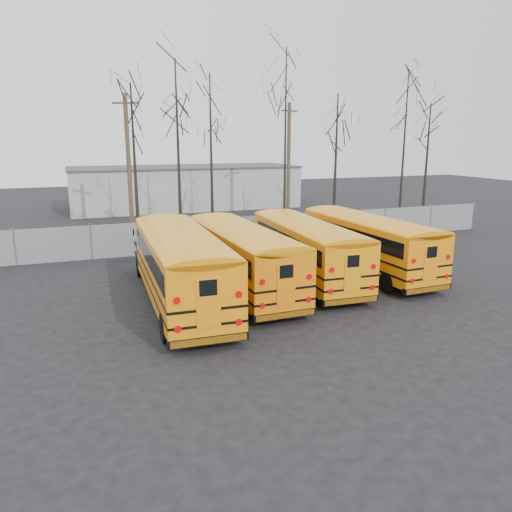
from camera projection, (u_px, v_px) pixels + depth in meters
name	position (u px, v px, depth m)	size (l,w,h in m)	color
ground	(308.00, 307.00, 20.78)	(120.00, 120.00, 0.00)	black
fence	(224.00, 233.00, 31.48)	(40.00, 0.04, 2.00)	gray
distant_building	(185.00, 188.00, 50.16)	(22.00, 8.00, 4.00)	#B1B2AD
bus_a	(180.00, 261.00, 20.60)	(3.13, 11.79, 3.27)	black
bus_b	(241.00, 252.00, 22.65)	(2.74, 11.06, 3.08)	black
bus_c	(305.00, 245.00, 24.35)	(3.03, 10.96, 3.04)	black
bus_d	(366.00, 239.00, 25.75)	(2.88, 10.99, 3.05)	black
utility_pole_left	(129.00, 165.00, 34.31)	(1.68, 0.72, 9.80)	brown
utility_pole_right	(289.00, 162.00, 40.62)	(1.64, 0.74, 9.61)	#4D3D2B
tree_2	(135.00, 168.00, 31.21)	(0.26, 0.26, 10.12)	black
tree_3	(178.00, 153.00, 33.02)	(0.26, 0.26, 11.82)	black
tree_4	(211.00, 156.00, 35.78)	(0.26, 0.26, 11.25)	black
tree_5	(285.00, 145.00, 34.98)	(0.26, 0.26, 12.83)	black
tree_6	(336.00, 163.00, 38.04)	(0.26, 0.26, 10.08)	black
tree_7	(404.00, 152.00, 37.90)	(0.26, 0.26, 11.70)	black
tree_8	(426.00, 166.00, 39.19)	(0.26, 0.26, 9.46)	black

